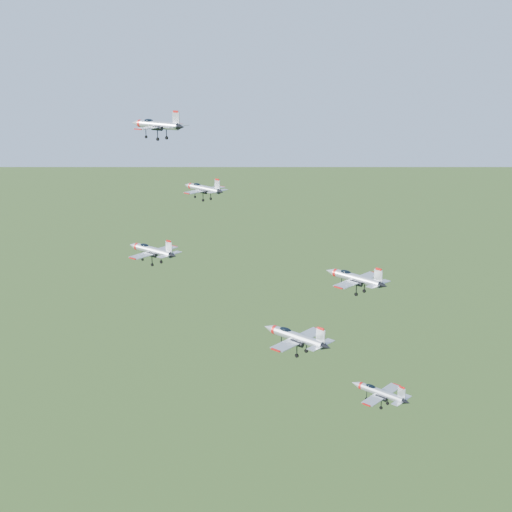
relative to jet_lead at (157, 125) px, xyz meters
The scene contains 6 objects.
jet_lead is the anchor object (origin of this frame).
jet_left_high 18.23m from the jet_lead, 16.88° to the right, with size 10.52×8.83×2.82m.
jet_right_high 38.09m from the jet_lead, 51.38° to the right, with size 10.51×8.73×2.81m.
jet_left_low 49.37m from the jet_lead, ahead, with size 13.05×10.95×3.50m.
jet_right_low 56.25m from the jet_lead, 26.28° to the right, with size 12.57×10.50×3.36m.
jet_trail 65.80m from the jet_lead, ahead, with size 11.38×9.51×3.04m.
Camera 1 is at (69.12, -98.26, 165.40)m, focal length 50.00 mm.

